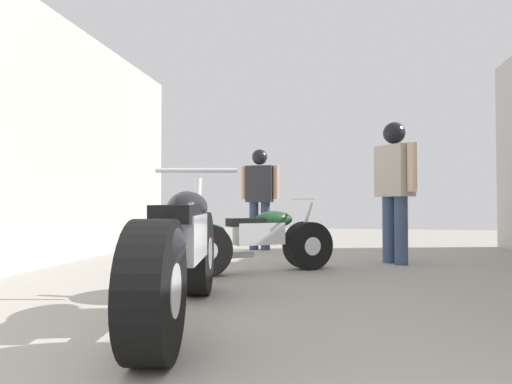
# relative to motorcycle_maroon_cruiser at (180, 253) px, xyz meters

# --- Properties ---
(ground_plane) EXTENTS (18.02, 18.02, 0.00)m
(ground_plane) POSITION_rel_motorcycle_maroon_cruiser_xyz_m (0.72, 1.28, -0.44)
(ground_plane) COLOR #9E998E
(garage_partition_left) EXTENTS (0.08, 8.26, 3.06)m
(garage_partition_left) POSITION_rel_motorcycle_maroon_cruiser_xyz_m (-2.35, 1.28, 1.09)
(garage_partition_left) COLOR #B7B5AD
(garage_partition_left) RESTS_ON ground_plane
(motorcycle_maroon_cruiser) EXTENTS (0.73, 2.20, 1.03)m
(motorcycle_maroon_cruiser) POSITION_rel_motorcycle_maroon_cruiser_xyz_m (0.00, 0.00, 0.00)
(motorcycle_maroon_cruiser) COLOR black
(motorcycle_maroon_cruiser) RESTS_ON ground_plane
(motorcycle_black_naked) EXTENTS (1.58, 1.15, 0.82)m
(motorcycle_black_naked) POSITION_rel_motorcycle_maroon_cruiser_xyz_m (0.15, 2.00, -0.10)
(motorcycle_black_naked) COLOR black
(motorcycle_black_naked) RESTS_ON ground_plane
(mechanic_in_blue) EXTENTS (0.63, 0.25, 1.61)m
(mechanic_in_blue) POSITION_rel_motorcycle_maroon_cruiser_xyz_m (-0.18, 4.27, 0.53)
(mechanic_in_blue) COLOR #2D3851
(mechanic_in_blue) RESTS_ON ground_plane
(mechanic_with_helmet) EXTENTS (0.49, 0.62, 1.75)m
(mechanic_with_helmet) POSITION_rel_motorcycle_maroon_cruiser_xyz_m (1.73, 2.96, 0.62)
(mechanic_with_helmet) COLOR #384766
(mechanic_with_helmet) RESTS_ON ground_plane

